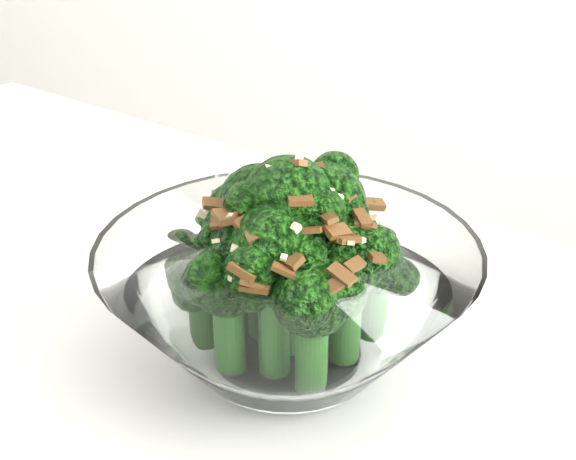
% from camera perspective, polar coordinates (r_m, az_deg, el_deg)
% --- Properties ---
extents(broccoli_dish, '(0.23, 0.23, 0.14)m').
position_cam_1_polar(broccoli_dish, '(0.48, -0.02, -4.17)').
color(broccoli_dish, white).
rests_on(broccoli_dish, table).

